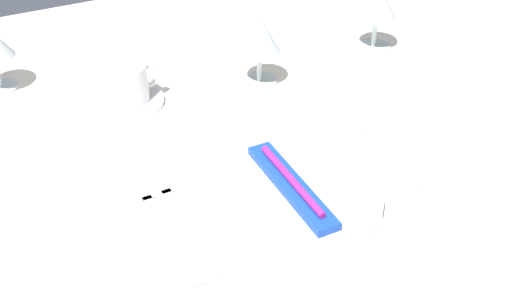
{
  "coord_description": "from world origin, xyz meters",
  "views": [
    {
      "loc": [
        -0.35,
        -0.93,
        1.39
      ],
      "look_at": [
        0.02,
        -0.13,
        0.76
      ],
      "focal_mm": 48.92,
      "sensor_mm": 36.0,
      "label": 1
    }
  ],
  "objects_px": {
    "dinner_plate": "(291,194)",
    "dinner_knife": "(385,165)",
    "fork_outer": "(183,219)",
    "wine_glass_left": "(377,5)",
    "wine_glass_right": "(259,37)",
    "fork_inner": "(163,226)",
    "toothbrush_package": "(292,185)",
    "spoon_soup": "(387,149)",
    "coffee_cup_left": "(127,82)"
  },
  "relations": [
    {
      "from": "toothbrush_package",
      "to": "spoon_soup",
      "type": "bearing_deg",
      "value": 12.12
    },
    {
      "from": "fork_inner",
      "to": "dinner_knife",
      "type": "height_order",
      "value": "same"
    },
    {
      "from": "fork_outer",
      "to": "wine_glass_right",
      "type": "distance_m",
      "value": 0.4
    },
    {
      "from": "fork_outer",
      "to": "dinner_plate",
      "type": "bearing_deg",
      "value": -8.23
    },
    {
      "from": "dinner_plate",
      "to": "fork_outer",
      "type": "distance_m",
      "value": 0.16
    },
    {
      "from": "fork_inner",
      "to": "coffee_cup_left",
      "type": "bearing_deg",
      "value": 81.35
    },
    {
      "from": "dinner_plate",
      "to": "wine_glass_right",
      "type": "xyz_separation_m",
      "value": [
        0.1,
        0.32,
        0.08
      ]
    },
    {
      "from": "spoon_soup",
      "to": "dinner_knife",
      "type": "bearing_deg",
      "value": -128.75
    },
    {
      "from": "fork_inner",
      "to": "spoon_soup",
      "type": "bearing_deg",
      "value": 3.13
    },
    {
      "from": "toothbrush_package",
      "to": "dinner_knife",
      "type": "relative_size",
      "value": 0.99
    },
    {
      "from": "dinner_plate",
      "to": "toothbrush_package",
      "type": "distance_m",
      "value": 0.02
    },
    {
      "from": "dinner_plate",
      "to": "wine_glass_right",
      "type": "bearing_deg",
      "value": 72.69
    },
    {
      "from": "dinner_plate",
      "to": "wine_glass_right",
      "type": "distance_m",
      "value": 0.34
    },
    {
      "from": "toothbrush_package",
      "to": "dinner_knife",
      "type": "xyz_separation_m",
      "value": [
        0.17,
        0.01,
        -0.02
      ]
    },
    {
      "from": "fork_outer",
      "to": "wine_glass_left",
      "type": "height_order",
      "value": "wine_glass_left"
    },
    {
      "from": "fork_inner",
      "to": "wine_glass_right",
      "type": "bearing_deg",
      "value": 45.93
    },
    {
      "from": "dinner_knife",
      "to": "spoon_soup",
      "type": "bearing_deg",
      "value": 51.25
    },
    {
      "from": "coffee_cup_left",
      "to": "wine_glass_right",
      "type": "xyz_separation_m",
      "value": [
        0.24,
        -0.03,
        0.05
      ]
    },
    {
      "from": "dinner_knife",
      "to": "spoon_soup",
      "type": "height_order",
      "value": "spoon_soup"
    },
    {
      "from": "spoon_soup",
      "to": "wine_glass_left",
      "type": "xyz_separation_m",
      "value": [
        0.17,
        0.3,
        0.09
      ]
    },
    {
      "from": "dinner_plate",
      "to": "coffee_cup_left",
      "type": "height_order",
      "value": "coffee_cup_left"
    },
    {
      "from": "dinner_plate",
      "to": "dinner_knife",
      "type": "distance_m",
      "value": 0.17
    },
    {
      "from": "fork_outer",
      "to": "coffee_cup_left",
      "type": "distance_m",
      "value": 0.33
    },
    {
      "from": "toothbrush_package",
      "to": "wine_glass_left",
      "type": "height_order",
      "value": "wine_glass_left"
    },
    {
      "from": "fork_inner",
      "to": "wine_glass_right",
      "type": "xyz_separation_m",
      "value": [
        0.29,
        0.3,
        0.09
      ]
    },
    {
      "from": "fork_inner",
      "to": "dinner_knife",
      "type": "xyz_separation_m",
      "value": [
        0.35,
        -0.01,
        0.0
      ]
    },
    {
      "from": "dinner_knife",
      "to": "wine_glass_right",
      "type": "relative_size",
      "value": 1.57
    },
    {
      "from": "dinner_plate",
      "to": "dinner_knife",
      "type": "bearing_deg",
      "value": 2.57
    },
    {
      "from": "coffee_cup_left",
      "to": "wine_glass_right",
      "type": "distance_m",
      "value": 0.24
    },
    {
      "from": "wine_glass_right",
      "to": "fork_inner",
      "type": "bearing_deg",
      "value": -134.07
    },
    {
      "from": "dinner_knife",
      "to": "wine_glass_right",
      "type": "height_order",
      "value": "wine_glass_right"
    },
    {
      "from": "dinner_knife",
      "to": "spoon_soup",
      "type": "distance_m",
      "value": 0.04
    },
    {
      "from": "dinner_plate",
      "to": "spoon_soup",
      "type": "relative_size",
      "value": 1.18
    },
    {
      "from": "fork_outer",
      "to": "wine_glass_right",
      "type": "relative_size",
      "value": 1.66
    },
    {
      "from": "toothbrush_package",
      "to": "wine_glass_left",
      "type": "distance_m",
      "value": 0.5
    },
    {
      "from": "coffee_cup_left",
      "to": "wine_glass_left",
      "type": "height_order",
      "value": "wine_glass_left"
    },
    {
      "from": "dinner_knife",
      "to": "wine_glass_right",
      "type": "bearing_deg",
      "value": 102.34
    },
    {
      "from": "dinner_knife",
      "to": "toothbrush_package",
      "type": "bearing_deg",
      "value": -177.43
    },
    {
      "from": "toothbrush_package",
      "to": "dinner_knife",
      "type": "bearing_deg",
      "value": 2.57
    },
    {
      "from": "spoon_soup",
      "to": "wine_glass_left",
      "type": "distance_m",
      "value": 0.35
    },
    {
      "from": "fork_inner",
      "to": "coffee_cup_left",
      "type": "xyz_separation_m",
      "value": [
        0.05,
        0.33,
        0.04
      ]
    },
    {
      "from": "toothbrush_package",
      "to": "fork_outer",
      "type": "xyz_separation_m",
      "value": [
        -0.16,
        0.02,
        -0.02
      ]
    },
    {
      "from": "dinner_plate",
      "to": "dinner_knife",
      "type": "xyz_separation_m",
      "value": [
        0.17,
        0.01,
        -0.01
      ]
    },
    {
      "from": "fork_outer",
      "to": "wine_glass_left",
      "type": "distance_m",
      "value": 0.61
    },
    {
      "from": "spoon_soup",
      "to": "wine_glass_left",
      "type": "bearing_deg",
      "value": 60.99
    },
    {
      "from": "coffee_cup_left",
      "to": "dinner_plate",
      "type": "bearing_deg",
      "value": -68.43
    },
    {
      "from": "spoon_soup",
      "to": "wine_glass_right",
      "type": "relative_size",
      "value": 1.67
    },
    {
      "from": "coffee_cup_left",
      "to": "fork_outer",
      "type": "bearing_deg",
      "value": -93.54
    },
    {
      "from": "wine_glass_right",
      "to": "spoon_soup",
      "type": "bearing_deg",
      "value": -70.94
    },
    {
      "from": "coffee_cup_left",
      "to": "fork_inner",
      "type": "bearing_deg",
      "value": -98.65
    }
  ]
}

